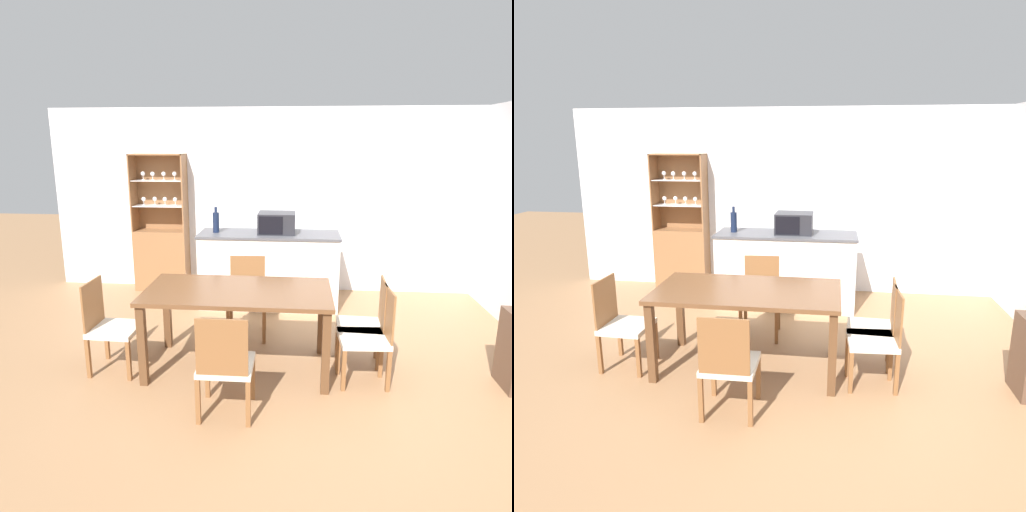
# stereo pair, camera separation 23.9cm
# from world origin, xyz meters

# --- Properties ---
(ground_plane) EXTENTS (18.00, 18.00, 0.00)m
(ground_plane) POSITION_xyz_m (0.00, 0.00, 0.00)
(ground_plane) COLOR #936B47
(wall_back) EXTENTS (6.80, 0.06, 2.55)m
(wall_back) POSITION_xyz_m (0.00, 2.63, 1.27)
(wall_back) COLOR silver
(wall_back) RESTS_ON ground_plane
(kitchen_counter) EXTENTS (1.79, 0.64, 0.96)m
(kitchen_counter) POSITION_xyz_m (-0.24, 1.89, 0.48)
(kitchen_counter) COLOR white
(kitchen_counter) RESTS_ON ground_plane
(display_cabinet) EXTENTS (0.75, 0.32, 1.93)m
(display_cabinet) POSITION_xyz_m (-1.82, 2.45, 0.59)
(display_cabinet) COLOR brown
(display_cabinet) RESTS_ON ground_plane
(dining_table) EXTENTS (1.70, 0.90, 0.78)m
(dining_table) POSITION_xyz_m (-0.41, 0.14, 0.68)
(dining_table) COLOR brown
(dining_table) RESTS_ON ground_plane
(dining_chair_side_left_near) EXTENTS (0.44, 0.44, 0.86)m
(dining_chair_side_left_near) POSITION_xyz_m (-1.59, 0.01, 0.43)
(dining_chair_side_left_near) COLOR beige
(dining_chair_side_left_near) RESTS_ON ground_plane
(dining_chair_side_right_far) EXTENTS (0.44, 0.44, 0.86)m
(dining_chair_side_right_far) POSITION_xyz_m (0.77, 0.27, 0.43)
(dining_chair_side_right_far) COLOR beige
(dining_chair_side_right_far) RESTS_ON ground_plane
(dining_chair_head_near) EXTENTS (0.42, 0.42, 0.86)m
(dining_chair_head_near) POSITION_xyz_m (-0.41, -0.64, 0.43)
(dining_chair_head_near) COLOR beige
(dining_chair_head_near) RESTS_ON ground_plane
(dining_chair_side_right_near) EXTENTS (0.45, 0.45, 0.86)m
(dining_chair_side_right_near) POSITION_xyz_m (0.77, 0.01, 0.43)
(dining_chair_side_right_near) COLOR beige
(dining_chair_side_right_near) RESTS_ON ground_plane
(dining_chair_head_far) EXTENTS (0.45, 0.45, 0.86)m
(dining_chair_head_far) POSITION_xyz_m (-0.41, 0.92, 0.43)
(dining_chair_head_far) COLOR beige
(dining_chair_head_far) RESTS_ON ground_plane
(microwave) EXTENTS (0.47, 0.40, 0.26)m
(microwave) POSITION_xyz_m (-0.14, 1.92, 1.09)
(microwave) COLOR #232328
(microwave) RESTS_ON kitchen_counter
(wine_bottle) EXTENTS (0.08, 0.08, 0.33)m
(wine_bottle) POSITION_xyz_m (-0.92, 1.89, 1.10)
(wine_bottle) COLOR #141E38
(wine_bottle) RESTS_ON kitchen_counter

